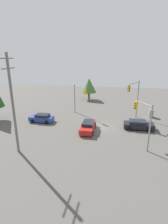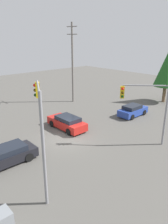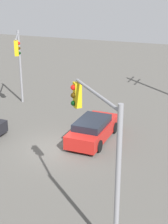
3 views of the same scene
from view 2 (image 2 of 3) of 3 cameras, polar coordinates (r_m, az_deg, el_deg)
The scene contains 9 objects.
ground_plane at distance 21.36m, azimuth -4.78°, elevation -6.99°, with size 80.00×80.00×0.00m, color #54514C.
sedan_dark at distance 18.21m, azimuth -19.50°, elevation -10.59°, with size 2.07×4.56×1.37m.
sedan_red at distance 23.36m, azimuth -4.49°, elevation -2.74°, with size 4.70×2.01×1.42m.
sedan_blue at distance 27.79m, azimuth 12.60°, elevation 0.39°, with size 1.88×4.08×1.40m.
traffic_signal_main at distance 19.69m, azimuth 16.25°, elevation 2.34°, with size 3.13×2.99×5.71m.
traffic_signal_aux at distance 13.12m, azimuth -11.31°, elevation -2.21°, with size 3.80×2.23×6.84m.
utility_pole_tall at distance 32.30m, azimuth -3.02°, elevation 12.98°, with size 2.20×0.28×11.29m.
electrical_cabinet at distance 12.54m, azimuth -20.10°, elevation -25.74°, with size 0.90×0.70×1.48m, color gray.
tree_corner at distance 34.36m, azimuth 20.92°, elevation 10.60°, with size 3.57×3.57×7.69m.
Camera 2 is at (15.33, -11.58, 9.35)m, focal length 35.00 mm.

